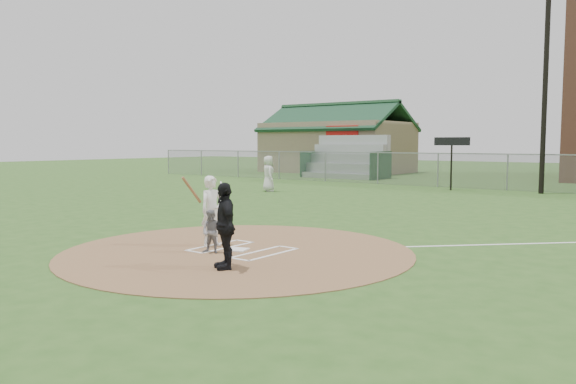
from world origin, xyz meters
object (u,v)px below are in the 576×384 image
Objects in this scene: home_plate at (238,250)px; umpire at (225,226)px; catcher at (212,232)px; ondeck_player at (268,174)px; batter_at_plate at (212,211)px.

umpire is at bearing -55.16° from home_plate.
umpire is (1.38, -1.00, 0.38)m from catcher.
ondeck_player is at bearing 160.60° from umpire.
ondeck_player is (-10.00, 13.44, 0.93)m from home_plate.
catcher is 0.57× the size of umpire.
umpire is 1.00× the size of batter_at_plate.
home_plate is 0.44× the size of catcher.
umpire is 2.61m from batter_at_plate.
ondeck_player is (-9.76, 14.07, 0.43)m from catcher.
batter_at_plate reaches higher than home_plate.
umpire reaches higher than batter_at_plate.
umpire is at bearing 167.79° from ondeck_player.
umpire is (1.13, -1.63, 0.88)m from home_plate.
catcher is 0.53× the size of ondeck_player.
umpire is 0.93× the size of ondeck_player.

